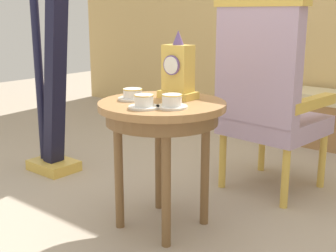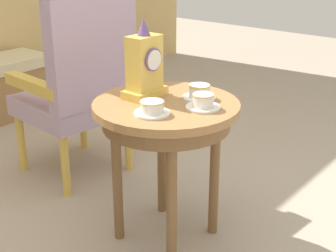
{
  "view_description": "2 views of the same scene",
  "coord_description": "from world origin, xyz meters",
  "px_view_note": "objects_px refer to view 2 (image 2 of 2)",
  "views": [
    {
      "loc": [
        1.5,
        -1.67,
        1.07
      ],
      "look_at": [
        0.1,
        0.02,
        0.52
      ],
      "focal_mm": 48.58,
      "sensor_mm": 36.0,
      "label": 1
    },
    {
      "loc": [
        -1.42,
        -1.27,
        1.32
      ],
      "look_at": [
        0.1,
        -0.03,
        0.54
      ],
      "focal_mm": 52.95,
      "sensor_mm": 36.0,
      "label": 2
    }
  ],
  "objects_px": {
    "teacup_left": "(152,108)",
    "teacup_center": "(199,92)",
    "side_table": "(166,121)",
    "mantel_clock": "(145,66)",
    "armchair": "(81,76)",
    "teacup_right": "(203,102)"
  },
  "relations": [
    {
      "from": "side_table",
      "to": "teacup_right",
      "type": "xyz_separation_m",
      "value": [
        0.03,
        -0.17,
        0.11
      ]
    },
    {
      "from": "teacup_right",
      "to": "teacup_left",
      "type": "bearing_deg",
      "value": 147.57
    },
    {
      "from": "teacup_left",
      "to": "teacup_right",
      "type": "xyz_separation_m",
      "value": [
        0.18,
        -0.12,
        0.0
      ]
    },
    {
      "from": "teacup_center",
      "to": "armchair",
      "type": "bearing_deg",
      "value": 86.36
    },
    {
      "from": "teacup_left",
      "to": "armchair",
      "type": "height_order",
      "value": "armchair"
    },
    {
      "from": "side_table",
      "to": "teacup_left",
      "type": "distance_m",
      "value": 0.19
    },
    {
      "from": "teacup_right",
      "to": "mantel_clock",
      "type": "height_order",
      "value": "mantel_clock"
    },
    {
      "from": "side_table",
      "to": "mantel_clock",
      "type": "relative_size",
      "value": 1.93
    },
    {
      "from": "mantel_clock",
      "to": "armchair",
      "type": "xyz_separation_m",
      "value": [
        0.18,
        0.62,
        -0.19
      ]
    },
    {
      "from": "teacup_left",
      "to": "side_table",
      "type": "bearing_deg",
      "value": 18.71
    },
    {
      "from": "teacup_left",
      "to": "teacup_right",
      "type": "distance_m",
      "value": 0.22
    },
    {
      "from": "side_table",
      "to": "teacup_left",
      "type": "relative_size",
      "value": 4.52
    },
    {
      "from": "side_table",
      "to": "teacup_right",
      "type": "relative_size",
      "value": 4.58
    },
    {
      "from": "teacup_right",
      "to": "armchair",
      "type": "bearing_deg",
      "value": 80.91
    },
    {
      "from": "side_table",
      "to": "teacup_right",
      "type": "height_order",
      "value": "teacup_right"
    },
    {
      "from": "teacup_right",
      "to": "teacup_center",
      "type": "relative_size",
      "value": 0.99
    },
    {
      "from": "side_table",
      "to": "teacup_center",
      "type": "distance_m",
      "value": 0.19
    },
    {
      "from": "side_table",
      "to": "armchair",
      "type": "bearing_deg",
      "value": 76.43
    },
    {
      "from": "side_table",
      "to": "teacup_center",
      "type": "relative_size",
      "value": 4.53
    },
    {
      "from": "teacup_left",
      "to": "teacup_center",
      "type": "xyz_separation_m",
      "value": [
        0.27,
        -0.03,
        0.0
      ]
    },
    {
      "from": "teacup_right",
      "to": "mantel_clock",
      "type": "relative_size",
      "value": 0.42
    },
    {
      "from": "side_table",
      "to": "teacup_right",
      "type": "bearing_deg",
      "value": -78.56
    }
  ]
}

